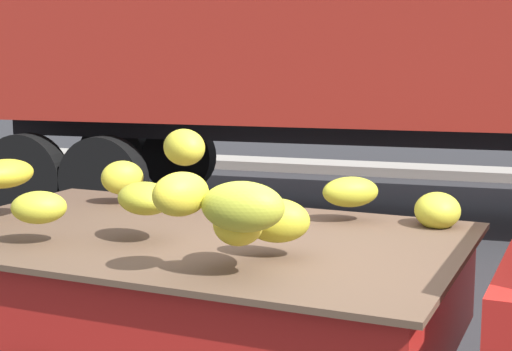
{
  "coord_description": "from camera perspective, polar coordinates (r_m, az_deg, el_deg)",
  "views": [
    {
      "loc": [
        0.69,
        -3.43,
        2.02
      ],
      "look_at": [
        -0.74,
        0.86,
        1.33
      ],
      "focal_mm": 54.36,
      "sensor_mm": 36.0,
      "label": 1
    }
  ],
  "objects": [
    {
      "name": "curb_strip",
      "position": [
        13.55,
        15.32,
        0.17
      ],
      "size": [
        80.0,
        0.8,
        0.16
      ],
      "primitive_type": "cube",
      "color": "gray",
      "rests_on": "ground"
    },
    {
      "name": "semi_trailer",
      "position": [
        9.59,
        11.52,
        11.65
      ],
      "size": [
        12.06,
        2.9,
        3.95
      ],
      "rotation": [
        0.0,
        0.0,
        0.03
      ],
      "color": "maroon",
      "rests_on": "ground"
    }
  ]
}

